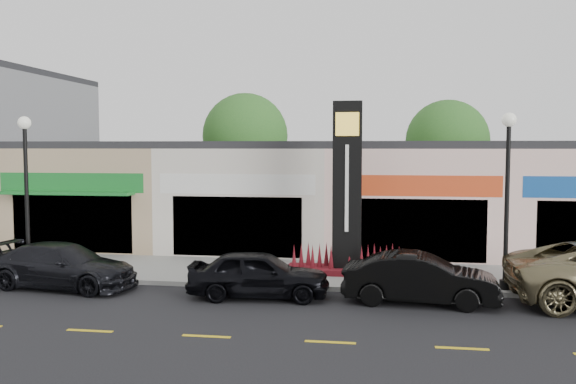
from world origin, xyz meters
name	(u,v)px	position (x,y,z in m)	size (l,w,h in m)	color
ground	(235,305)	(0.00, 0.00, 0.00)	(120.00, 120.00, 0.00)	black
sidewalk	(263,272)	(0.00, 4.35, 0.07)	(52.00, 4.30, 0.15)	gray
curb	(250,286)	(0.00, 2.10, 0.07)	(52.00, 0.20, 0.15)	gray
shop_beige	(121,191)	(-8.50, 11.46, 2.40)	(7.00, 10.85, 4.80)	tan
shop_cream	(260,192)	(-1.50, 11.47, 2.40)	(7.00, 10.01, 4.80)	beige
shop_pink_w	(410,194)	(5.50, 11.47, 2.40)	(7.00, 10.01, 4.80)	beige
shop_pink_e	(570,196)	(12.50, 11.47, 2.40)	(7.00, 10.01, 4.80)	beige
tree_rear_west	(245,136)	(-4.00, 19.50, 5.22)	(5.20, 5.20, 7.83)	#382619
tree_rear_mid	(447,141)	(8.00, 19.50, 4.88)	(4.80, 4.80, 7.29)	#382619
lamp_west_near	(26,179)	(-8.00, 2.50, 3.48)	(0.44, 0.44, 5.47)	black
lamp_east_near	(507,183)	(8.00, 2.50, 3.48)	(0.44, 0.44, 5.47)	black
pylon_sign	(347,213)	(3.00, 4.20, 2.27)	(4.20, 1.30, 6.00)	#560E10
car_dark_sedan	(63,266)	(-6.03, 1.24, 0.72)	(4.99, 2.03, 1.45)	black
car_black_sedan	(259,274)	(0.51, 0.92, 0.73)	(4.28, 1.72, 1.46)	black
car_black_conv	(420,279)	(5.31, 0.93, 0.74)	(4.47, 1.56, 1.47)	black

